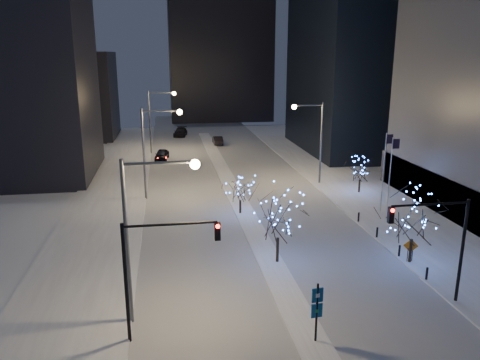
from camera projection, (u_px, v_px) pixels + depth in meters
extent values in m
plane|color=white|center=(303.00, 325.00, 27.65)|extent=(160.00, 160.00, 0.00)
cube|color=#ADB1BC|center=(226.00, 177.00, 61.02)|extent=(20.00, 130.00, 0.02)
cube|color=white|center=(231.00, 187.00, 56.23)|extent=(2.00, 80.00, 0.15)
cube|color=white|center=(386.00, 207.00, 48.99)|extent=(10.00, 90.00, 0.15)
cube|color=white|center=(101.00, 222.00, 44.56)|extent=(8.00, 90.00, 0.15)
cube|color=black|center=(66.00, 96.00, 88.35)|extent=(18.00, 16.00, 16.00)
cube|color=black|center=(219.00, 31.00, 110.84)|extent=(24.00, 14.00, 42.00)
cylinder|color=#595E66|center=(127.00, 244.00, 26.73)|extent=(0.24, 0.24, 10.00)
cylinder|color=#595E66|center=(159.00, 163.00, 25.81)|extent=(4.00, 0.16, 0.16)
sphere|color=#FFCB7F|center=(195.00, 164.00, 26.16)|extent=(0.56, 0.56, 0.56)
cylinder|color=#595E66|center=(144.00, 155.00, 50.57)|extent=(0.24, 0.24, 10.00)
cylinder|color=#595E66|center=(161.00, 111.00, 49.65)|extent=(4.00, 0.16, 0.16)
sphere|color=#FFCB7F|center=(180.00, 112.00, 50.00)|extent=(0.56, 0.56, 0.56)
cylinder|color=#595E66|center=(150.00, 123.00, 74.41)|extent=(0.24, 0.24, 10.00)
cylinder|color=#595E66|center=(161.00, 93.00, 73.49)|extent=(4.00, 0.16, 0.16)
sphere|color=#FFCB7F|center=(174.00, 93.00, 73.84)|extent=(0.56, 0.56, 0.56)
cylinder|color=#595E66|center=(321.00, 144.00, 56.64)|extent=(0.24, 0.24, 10.00)
cylinder|color=#595E66|center=(309.00, 105.00, 55.15)|extent=(3.50, 0.16, 0.16)
sphere|color=#FFCB7F|center=(294.00, 107.00, 54.92)|extent=(0.56, 0.56, 0.56)
cylinder|color=black|center=(126.00, 284.00, 25.21)|extent=(0.20, 0.20, 7.00)
cylinder|color=black|center=(170.00, 224.00, 24.74)|extent=(5.00, 0.14, 0.14)
cube|color=black|center=(217.00, 231.00, 25.26)|extent=(0.32, 0.28, 1.00)
sphere|color=#FF0C05|center=(218.00, 226.00, 25.00)|extent=(0.22, 0.22, 0.22)
cylinder|color=black|center=(462.00, 252.00, 29.30)|extent=(0.20, 0.20, 7.00)
cylinder|color=black|center=(431.00, 204.00, 28.06)|extent=(5.00, 0.14, 0.14)
cube|color=black|center=(391.00, 215.00, 27.82)|extent=(0.32, 0.28, 1.00)
sphere|color=#FF0C05|center=(393.00, 210.00, 27.56)|extent=(0.22, 0.22, 0.22)
cylinder|color=silver|center=(389.00, 180.00, 43.81)|extent=(0.10, 0.10, 8.00)
cube|color=black|center=(396.00, 144.00, 42.98)|extent=(0.70, 0.03, 0.90)
cylinder|color=silver|center=(383.00, 173.00, 46.29)|extent=(0.10, 0.10, 8.00)
cube|color=black|center=(390.00, 139.00, 45.46)|extent=(0.70, 0.03, 0.90)
cylinder|color=black|center=(427.00, 274.00, 32.86)|extent=(0.16, 0.16, 0.90)
cylinder|color=black|center=(399.00, 251.00, 36.68)|extent=(0.16, 0.16, 0.90)
cylinder|color=black|center=(377.00, 232.00, 40.49)|extent=(0.16, 0.16, 0.90)
cylinder|color=black|center=(359.00, 217.00, 44.31)|extent=(0.16, 0.16, 0.90)
imported|color=black|center=(162.00, 155.00, 71.16)|extent=(2.45, 4.73, 1.54)
imported|color=black|center=(218.00, 140.00, 83.07)|extent=(1.59, 4.55, 1.50)
imported|color=black|center=(180.00, 132.00, 91.58)|extent=(3.17, 5.87, 1.62)
cylinder|color=black|center=(277.00, 250.00, 35.60)|extent=(0.22, 0.22, 1.92)
cylinder|color=black|center=(240.00, 207.00, 46.65)|extent=(0.22, 0.22, 1.33)
cylinder|color=black|center=(410.00, 251.00, 35.56)|extent=(0.22, 0.22, 1.84)
cylinder|color=black|center=(359.00, 186.00, 53.76)|extent=(0.22, 0.22, 1.48)
cylinder|color=black|center=(317.00, 314.00, 25.49)|extent=(0.12, 0.12, 3.62)
cube|color=#0C4F8D|center=(318.00, 295.00, 25.20)|extent=(0.65, 0.16, 0.83)
cube|color=#0C4F8D|center=(317.00, 311.00, 25.44)|extent=(0.65, 0.16, 0.83)
cylinder|color=black|center=(408.00, 255.00, 35.73)|extent=(0.06, 0.06, 1.08)
cylinder|color=black|center=(412.00, 254.00, 35.79)|extent=(0.06, 0.06, 1.08)
cube|color=orange|center=(411.00, 246.00, 35.57)|extent=(1.06, 0.38, 1.11)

